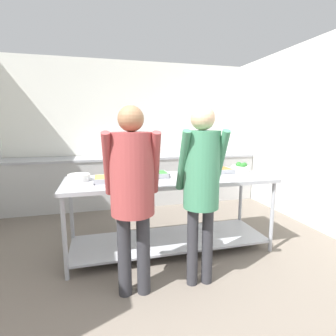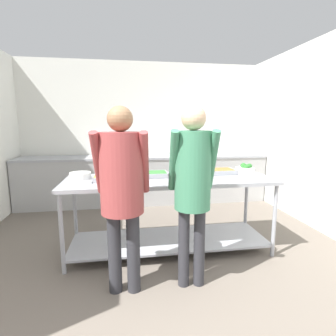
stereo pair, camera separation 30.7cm
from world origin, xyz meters
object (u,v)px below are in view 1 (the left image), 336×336
plate_stack (79,177)px  broccoli_bowl (240,168)px  serving_tray_vegetables (149,175)px  serving_tray_greens (215,171)px  serving_tray_roast (111,179)px  guest_serving_right (132,183)px  sauce_pan (192,175)px  water_bottle (112,150)px  guest_serving_left (201,177)px

plate_stack → broccoli_bowl: bearing=1.8°
plate_stack → serving_tray_vegetables: size_ratio=0.56×
plate_stack → serving_tray_greens: (1.64, 0.06, -0.01)m
serving_tray_roast → serving_tray_greens: (1.30, 0.18, 0.00)m
serving_tray_vegetables → guest_serving_right: bearing=-109.5°
serving_tray_roast → guest_serving_right: guest_serving_right is taller
plate_stack → serving_tray_roast: 0.36m
sauce_pan → serving_tray_greens: 0.53m
serving_tray_vegetables → serving_tray_greens: same height
serving_tray_greens → water_bottle: 2.17m
plate_stack → water_bottle: size_ratio=0.98×
serving_tray_roast → serving_tray_vegetables: size_ratio=0.84×
serving_tray_roast → serving_tray_greens: size_ratio=0.87×
serving_tray_roast → sauce_pan: (0.87, -0.14, 0.02)m
serving_tray_greens → water_bottle: (-1.19, 1.81, 0.11)m
broccoli_bowl → guest_serving_left: guest_serving_left is taller
guest_serving_left → guest_serving_right: bearing=179.6°
guest_serving_left → broccoli_bowl: bearing=44.7°
serving_tray_roast → guest_serving_left: guest_serving_left is taller
plate_stack → guest_serving_right: guest_serving_right is taller
serving_tray_greens → sauce_pan: bearing=-143.1°
guest_serving_left → water_bottle: 2.79m
water_bottle → sauce_pan: bearing=-70.3°
sauce_pan → serving_tray_roast: bearing=171.1°
serving_tray_vegetables → broccoli_bowl: 1.24m
serving_tray_greens → guest_serving_right: (-1.16, -0.90, 0.11)m
plate_stack → serving_tray_greens: 1.64m
water_bottle → broccoli_bowl: bearing=-49.2°
plate_stack → serving_tray_vegetables: bearing=-0.7°
serving_tray_roast → broccoli_bowl: bearing=6.4°
broccoli_bowl → water_bottle: size_ratio=0.96×
serving_tray_vegetables → guest_serving_left: (0.31, -0.84, 0.13)m
serving_tray_vegetables → serving_tray_greens: 0.87m
broccoli_bowl → serving_tray_greens: bearing=-179.4°
serving_tray_vegetables → sauce_pan: (0.44, -0.25, 0.02)m
serving_tray_greens → guest_serving_right: guest_serving_right is taller
sauce_pan → plate_stack: bearing=167.9°
plate_stack → sauce_pan: (1.21, -0.26, 0.01)m
serving_tray_roast → sauce_pan: bearing=-8.9°
serving_tray_roast → serving_tray_vegetables: (0.43, 0.11, 0.00)m
guest_serving_left → guest_serving_right: size_ratio=1.01×
guest_serving_left → water_bottle: size_ratio=6.51×
serving_tray_greens → guest_serving_left: size_ratio=0.25×
plate_stack → sauce_pan: bearing=-12.1°
plate_stack → water_bottle: (0.45, 1.87, 0.10)m
plate_stack → serving_tray_vegetables: plate_stack is taller
serving_tray_greens → serving_tray_vegetables: bearing=-175.5°
serving_tray_vegetables → serving_tray_greens: bearing=4.5°
sauce_pan → serving_tray_greens: bearing=36.9°
guest_serving_left → serving_tray_vegetables: bearing=110.5°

